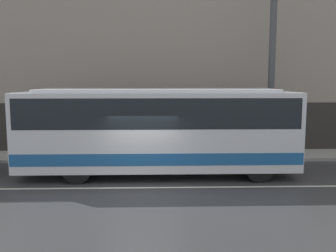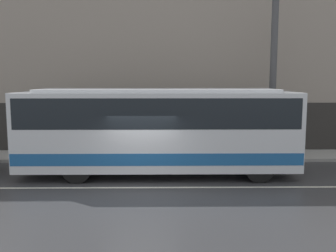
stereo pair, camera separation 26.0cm
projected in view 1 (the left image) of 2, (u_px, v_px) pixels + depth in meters
The scene contains 6 objects.
ground_plane at pixel (142, 188), 13.18m from camera, with size 60.00×60.00×0.00m, color #38383A.
sidewalk at pixel (146, 156), 18.28m from camera, with size 60.00×2.31×0.14m.
building_facade at pixel (146, 55), 18.94m from camera, with size 60.00×0.35×10.34m.
lane_stripe at pixel (142, 188), 13.18m from camera, with size 54.00×0.14×0.01m.
transit_bus at pixel (158, 127), 14.64m from camera, with size 10.75×2.48×3.43m.
utility_pole_near at pixel (272, 73), 17.30m from camera, with size 0.31×0.31×7.91m.
Camera 1 is at (0.52, -12.82, 3.84)m, focal length 40.00 mm.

